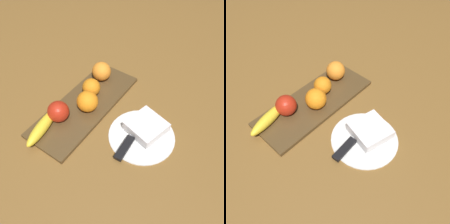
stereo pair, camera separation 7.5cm
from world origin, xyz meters
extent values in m
plane|color=brown|center=(0.00, 0.00, 0.00)|extent=(2.40, 2.40, 0.00)
cube|color=brown|center=(-0.02, -0.04, 0.01)|extent=(0.43, 0.17, 0.01)
sphere|color=red|center=(-0.12, -0.01, 0.05)|extent=(0.07, 0.07, 0.07)
ellipsoid|color=yellow|center=(-0.18, 0.00, 0.03)|extent=(0.16, 0.07, 0.04)
sphere|color=orange|center=(0.12, -0.01, 0.05)|extent=(0.07, 0.07, 0.07)
sphere|color=orange|center=(0.03, -0.03, 0.05)|extent=(0.06, 0.06, 0.06)
sphere|color=orange|center=(-0.03, -0.06, 0.05)|extent=(0.07, 0.07, 0.07)
cylinder|color=white|center=(-0.02, -0.26, 0.00)|extent=(0.21, 0.21, 0.01)
cube|color=white|center=(0.01, -0.26, 0.02)|extent=(0.13, 0.13, 0.03)
cube|color=silver|center=(-0.03, -0.24, 0.01)|extent=(0.15, 0.03, 0.00)
cube|color=black|center=(-0.09, -0.25, 0.01)|extent=(0.09, 0.03, 0.01)
camera|label=1|loc=(-0.42, -0.42, 0.61)|focal=37.44mm
camera|label=2|loc=(-0.37, -0.48, 0.61)|focal=37.44mm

